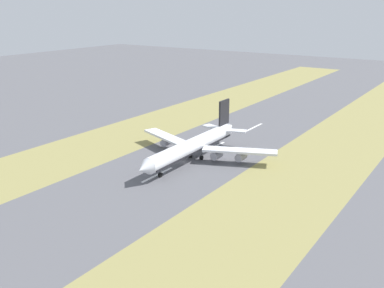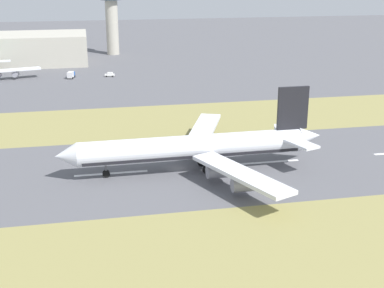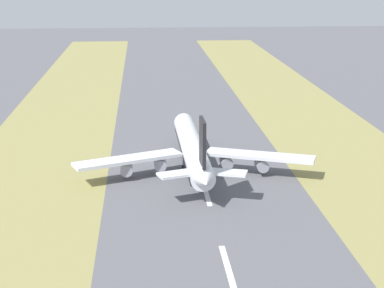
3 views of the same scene
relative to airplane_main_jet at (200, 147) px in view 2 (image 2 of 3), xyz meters
name	(u,v)px [view 2 (image 2 of 3)]	position (x,y,z in m)	size (l,w,h in m)	color
ground_plane	(177,169)	(1.94, 5.27, -6.02)	(800.00, 800.00, 0.00)	#56565B
grass_median_west	(222,260)	(-43.06, 5.27, -6.02)	(40.00, 600.00, 0.01)	olive
grass_median_east	(154,121)	(46.94, 5.27, -6.02)	(40.00, 600.00, 0.01)	olive
centreline_dash_mid	(266,162)	(1.94, -18.10, -6.01)	(1.20, 18.00, 0.01)	silver
centreline_dash_far	(111,173)	(1.94, 21.90, -6.01)	(1.20, 18.00, 0.01)	silver
airplane_main_jet	(200,147)	(0.00, 0.00, 0.00)	(64.13, 67.08, 20.20)	silver
control_tower	(111,12)	(191.89, 10.13, 18.20)	(12.00, 12.00, 39.29)	#B2AD9E
service_truck	(71,75)	(124.90, 33.24, -4.36)	(6.35, 3.70, 3.10)	#1E51B2
apron_car	(110,75)	(125.06, 15.68, -5.02)	(2.76, 4.69, 2.03)	white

